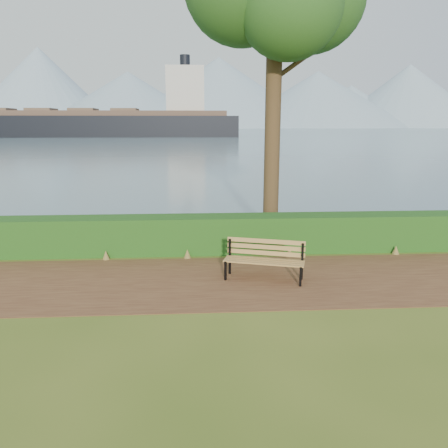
{
  "coord_description": "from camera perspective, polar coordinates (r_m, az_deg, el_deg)",
  "views": [
    {
      "loc": [
        -0.82,
        -8.93,
        3.43
      ],
      "look_at": [
        -0.19,
        1.2,
        1.1
      ],
      "focal_mm": 35.0,
      "sensor_mm": 36.0,
      "label": 1
    }
  ],
  "objects": [
    {
      "name": "ground",
      "position": [
        9.6,
        1.6,
        -8.01
      ],
      "size": [
        140.0,
        140.0,
        0.0
      ],
      "primitive_type": "plane",
      "color": "#415A19",
      "rests_on": "ground"
    },
    {
      "name": "path",
      "position": [
        9.88,
        1.44,
        -7.36
      ],
      "size": [
        40.0,
        3.4,
        0.01
      ],
      "primitive_type": "cube",
      "color": "#542D1C",
      "rests_on": "ground"
    },
    {
      "name": "hedge",
      "position": [
        11.92,
        0.5,
        -1.29
      ],
      "size": [
        32.0,
        0.85,
        1.0
      ],
      "primitive_type": "cube",
      "color": "#1D4714",
      "rests_on": "ground"
    },
    {
      "name": "water",
      "position": [
        268.95,
        -3.45,
        12.19
      ],
      "size": [
        700.0,
        510.0,
        0.0
      ],
      "primitive_type": "cube",
      "color": "#466371",
      "rests_on": "ground"
    },
    {
      "name": "mountains",
      "position": [
        415.77,
        -4.89,
        16.25
      ],
      "size": [
        585.0,
        190.0,
        70.0
      ],
      "color": "#8099AB",
      "rests_on": "ground"
    },
    {
      "name": "bench",
      "position": [
        9.87,
        5.33,
        -4.31
      ],
      "size": [
        1.85,
        1.01,
        0.89
      ],
      "rotation": [
        0.0,
        0.0,
        -0.3
      ],
      "color": "black",
      "rests_on": "ground"
    },
    {
      "name": "cargo_ship",
      "position": [
        123.82,
        -15.31,
        12.51
      ],
      "size": [
        76.41,
        12.29,
        23.18
      ],
      "rotation": [
        0.0,
        0.0,
        -0.0
      ],
      "color": "black",
      "rests_on": "ground"
    }
  ]
}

